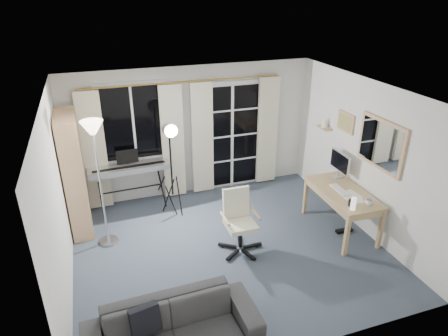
{
  "coord_description": "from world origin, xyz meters",
  "views": [
    {
      "loc": [
        -1.68,
        -4.72,
        3.68
      ],
      "look_at": [
        0.05,
        0.35,
        1.19
      ],
      "focal_mm": 32.0,
      "sensor_mm": 36.0,
      "label": 1
    }
  ],
  "objects_px": {
    "torchiere_lamp": "(95,147)",
    "sofa": "(172,324)",
    "monitor": "(340,162)",
    "mug": "(370,202)",
    "desk": "(343,196)",
    "studio_light": "(170,141)",
    "bookshelf": "(72,178)",
    "keyboard_piano": "(129,169)",
    "office_chair": "(238,214)"
  },
  "relations": [
    {
      "from": "keyboard_piano",
      "to": "monitor",
      "type": "xyz_separation_m",
      "value": [
        3.3,
        -1.34,
        0.22
      ]
    },
    {
      "from": "torchiere_lamp",
      "to": "monitor",
      "type": "height_order",
      "value": "torchiere_lamp"
    },
    {
      "from": "torchiere_lamp",
      "to": "mug",
      "type": "xyz_separation_m",
      "value": [
        3.7,
        -1.35,
        -0.82
      ]
    },
    {
      "from": "torchiere_lamp",
      "to": "monitor",
      "type": "relative_size",
      "value": 3.86
    },
    {
      "from": "keyboard_piano",
      "to": "studio_light",
      "type": "relative_size",
      "value": 0.81
    },
    {
      "from": "studio_light",
      "to": "desk",
      "type": "bearing_deg",
      "value": -33.54
    },
    {
      "from": "office_chair",
      "to": "keyboard_piano",
      "type": "bearing_deg",
      "value": 128.91
    },
    {
      "from": "office_chair",
      "to": "bookshelf",
      "type": "bearing_deg",
      "value": 150.16
    },
    {
      "from": "studio_light",
      "to": "mug",
      "type": "bearing_deg",
      "value": -40.82
    },
    {
      "from": "bookshelf",
      "to": "sofa",
      "type": "relative_size",
      "value": 1.02
    },
    {
      "from": "studio_light",
      "to": "monitor",
      "type": "distance_m",
      "value": 2.81
    },
    {
      "from": "bookshelf",
      "to": "monitor",
      "type": "xyz_separation_m",
      "value": [
        4.2,
        -0.95,
        0.06
      ]
    },
    {
      "from": "keyboard_piano",
      "to": "monitor",
      "type": "distance_m",
      "value": 3.57
    },
    {
      "from": "bookshelf",
      "to": "studio_light",
      "type": "distance_m",
      "value": 1.63
    },
    {
      "from": "office_chair",
      "to": "monitor",
      "type": "height_order",
      "value": "monitor"
    },
    {
      "from": "bookshelf",
      "to": "office_chair",
      "type": "xyz_separation_m",
      "value": [
        2.27,
        -1.31,
        -0.35
      ]
    },
    {
      "from": "office_chair",
      "to": "desk",
      "type": "relative_size",
      "value": 0.72
    },
    {
      "from": "keyboard_piano",
      "to": "sofa",
      "type": "xyz_separation_m",
      "value": [
        0.03,
        -3.25,
        -0.39
      ]
    },
    {
      "from": "studio_light",
      "to": "monitor",
      "type": "height_order",
      "value": "studio_light"
    },
    {
      "from": "keyboard_piano",
      "to": "monitor",
      "type": "height_order",
      "value": "monitor"
    },
    {
      "from": "studio_light",
      "to": "sofa",
      "type": "distance_m",
      "value": 2.99
    },
    {
      "from": "desk",
      "to": "mug",
      "type": "xyz_separation_m",
      "value": [
        0.1,
        -0.5,
        0.15
      ]
    },
    {
      "from": "torchiere_lamp",
      "to": "studio_light",
      "type": "relative_size",
      "value": 1.15
    },
    {
      "from": "desk",
      "to": "sofa",
      "type": "xyz_separation_m",
      "value": [
        -3.06,
        -1.45,
        -0.25
      ]
    },
    {
      "from": "office_chair",
      "to": "sofa",
      "type": "bearing_deg",
      "value": -130.66
    },
    {
      "from": "bookshelf",
      "to": "mug",
      "type": "distance_m",
      "value": 4.52
    },
    {
      "from": "keyboard_piano",
      "to": "monitor",
      "type": "relative_size",
      "value": 2.72
    },
    {
      "from": "torchiere_lamp",
      "to": "keyboard_piano",
      "type": "bearing_deg",
      "value": 62.06
    },
    {
      "from": "keyboard_piano",
      "to": "desk",
      "type": "distance_m",
      "value": 3.58
    },
    {
      "from": "sofa",
      "to": "torchiere_lamp",
      "type": "bearing_deg",
      "value": 101.6
    },
    {
      "from": "bookshelf",
      "to": "sofa",
      "type": "xyz_separation_m",
      "value": [
        0.94,
        -2.85,
        -0.55
      ]
    },
    {
      "from": "studio_light",
      "to": "desk",
      "type": "height_order",
      "value": "studio_light"
    },
    {
      "from": "monitor",
      "to": "mug",
      "type": "height_order",
      "value": "monitor"
    },
    {
      "from": "torchiere_lamp",
      "to": "monitor",
      "type": "xyz_separation_m",
      "value": [
        3.8,
        -0.4,
        -0.61
      ]
    },
    {
      "from": "torchiere_lamp",
      "to": "mug",
      "type": "distance_m",
      "value": 4.02
    },
    {
      "from": "sofa",
      "to": "studio_light",
      "type": "bearing_deg",
      "value": 75.87
    },
    {
      "from": "bookshelf",
      "to": "keyboard_piano",
      "type": "distance_m",
      "value": 1.0
    },
    {
      "from": "bookshelf",
      "to": "mug",
      "type": "xyz_separation_m",
      "value": [
        4.1,
        -1.9,
        -0.15
      ]
    },
    {
      "from": "studio_light",
      "to": "mug",
      "type": "xyz_separation_m",
      "value": [
        2.55,
        -1.8,
        -0.61
      ]
    },
    {
      "from": "keyboard_piano",
      "to": "bookshelf",
      "type": "bearing_deg",
      "value": -158.84
    },
    {
      "from": "keyboard_piano",
      "to": "sofa",
      "type": "bearing_deg",
      "value": -91.62
    },
    {
      "from": "torchiere_lamp",
      "to": "sofa",
      "type": "relative_size",
      "value": 1.04
    },
    {
      "from": "desk",
      "to": "monitor",
      "type": "distance_m",
      "value": 0.61
    },
    {
      "from": "torchiere_lamp",
      "to": "studio_light",
      "type": "height_order",
      "value": "torchiere_lamp"
    },
    {
      "from": "sofa",
      "to": "mug",
      "type": "bearing_deg",
      "value": 15.29
    },
    {
      "from": "studio_light",
      "to": "monitor",
      "type": "bearing_deg",
      "value": -23.38
    },
    {
      "from": "office_chair",
      "to": "mug",
      "type": "distance_m",
      "value": 1.94
    },
    {
      "from": "office_chair",
      "to": "studio_light",
      "type": "bearing_deg",
      "value": 120.84
    },
    {
      "from": "keyboard_piano",
      "to": "sofa",
      "type": "distance_m",
      "value": 3.27
    },
    {
      "from": "keyboard_piano",
      "to": "desk",
      "type": "relative_size",
      "value": 1.04
    }
  ]
}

